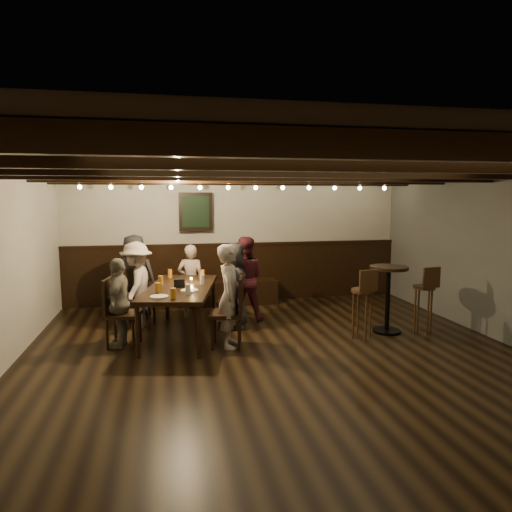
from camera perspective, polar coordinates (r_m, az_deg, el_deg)
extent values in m
plane|color=black|center=(5.79, 3.27, -13.15)|extent=(7.00, 7.00, 0.00)
plane|color=black|center=(5.43, 3.46, 11.30)|extent=(7.00, 7.00, 0.00)
plane|color=silver|center=(8.88, -2.40, 2.06)|extent=(6.50, 0.00, 6.50)
cube|color=black|center=(8.93, -2.34, -2.12)|extent=(6.50, 0.08, 1.10)
cube|color=black|center=(8.65, -7.31, -4.68)|extent=(3.00, 0.45, 0.45)
cube|color=black|center=(8.66, -7.57, 5.51)|extent=(0.62, 0.12, 0.72)
cube|color=black|center=(8.60, -7.54, 5.50)|extent=(0.50, 0.02, 0.58)
cube|color=black|center=(2.73, 19.67, 12.80)|extent=(6.50, 0.10, 0.16)
cube|color=black|center=(3.77, 10.39, 11.51)|extent=(6.50, 0.10, 0.16)
cube|color=black|center=(4.87, 5.24, 10.66)|extent=(6.50, 0.10, 0.16)
cube|color=black|center=(5.98, 2.01, 10.09)|extent=(6.50, 0.10, 0.16)
cube|color=black|center=(7.12, -0.19, 9.67)|extent=(6.50, 0.10, 0.16)
cube|color=black|center=(8.26, -1.78, 9.36)|extent=(6.50, 0.10, 0.16)
sphere|color=#FFE099|center=(8.23, -21.18, 8.04)|extent=(0.07, 0.07, 0.07)
sphere|color=#FFE099|center=(8.12, -11.47, 8.41)|extent=(0.07, 0.07, 0.07)
sphere|color=#FFE099|center=(8.23, -1.75, 8.53)|extent=(0.07, 0.07, 0.07)
sphere|color=#FFE099|center=(8.57, 7.45, 8.43)|extent=(0.07, 0.07, 0.07)
sphere|color=#FFE099|center=(9.11, 15.74, 8.16)|extent=(0.07, 0.07, 0.07)
cube|color=black|center=(6.71, -9.47, -4.03)|extent=(1.27, 2.12, 0.06)
cylinder|color=black|center=(6.00, -14.59, -9.20)|extent=(0.06, 0.06, 0.68)
cylinder|color=black|center=(7.75, -11.07, -5.32)|extent=(0.06, 0.06, 0.68)
cylinder|color=black|center=(5.85, -7.17, -9.44)|extent=(0.06, 0.06, 0.68)
cylinder|color=black|center=(7.63, -5.36, -5.40)|extent=(0.06, 0.06, 0.68)
cube|color=black|center=(7.34, -14.24, -5.39)|extent=(0.49, 0.49, 0.05)
cube|color=black|center=(7.34, -15.73, -3.42)|extent=(0.12, 0.42, 0.46)
cube|color=black|center=(6.50, -16.24, -7.01)|extent=(0.51, 0.51, 0.05)
cube|color=black|center=(6.50, -17.97, -4.72)|extent=(0.13, 0.43, 0.47)
cube|color=black|center=(7.12, -3.22, -5.64)|extent=(0.48, 0.48, 0.05)
cube|color=black|center=(7.06, -1.74, -3.69)|extent=(0.12, 0.41, 0.45)
cube|color=black|center=(6.24, -3.73, -7.24)|extent=(0.52, 0.52, 0.05)
cube|color=black|center=(6.17, -1.91, -4.87)|extent=(0.13, 0.44, 0.48)
imported|color=black|center=(7.76, -14.91, -2.61)|extent=(0.77, 0.58, 1.42)
imported|color=gray|center=(7.74, -8.15, -3.13)|extent=(0.50, 0.38, 1.24)
imported|color=#581E28|center=(7.50, -1.50, -2.84)|extent=(0.77, 0.65, 1.39)
imported|color=#AC9A92|center=(7.31, -14.68, -3.53)|extent=(0.67, 0.95, 1.35)
imported|color=gray|center=(6.47, -16.72, -5.58)|extent=(0.44, 0.76, 1.22)
imported|color=#28282B|center=(7.07, -2.83, -3.73)|extent=(0.55, 0.72, 1.33)
imported|color=#A7988D|center=(6.18, -3.29, -5.00)|extent=(0.43, 0.57, 1.41)
cylinder|color=#BF7219|center=(7.42, -10.71, -2.17)|extent=(0.07, 0.07, 0.14)
cylinder|color=#BF7219|center=(7.28, -6.68, -2.27)|extent=(0.07, 0.07, 0.14)
cylinder|color=#BF7219|center=(6.84, -11.83, -3.01)|extent=(0.07, 0.07, 0.14)
cylinder|color=silver|center=(6.84, -6.72, -2.91)|extent=(0.07, 0.07, 0.14)
cylinder|color=#BF7219|center=(6.30, -12.16, -3.92)|extent=(0.07, 0.07, 0.14)
cylinder|color=silver|center=(6.12, -8.51, -4.16)|extent=(0.07, 0.07, 0.14)
cylinder|color=#BF7219|center=(5.91, -10.32, -4.63)|extent=(0.07, 0.07, 0.14)
cylinder|color=white|center=(6.05, -12.00, -4.98)|extent=(0.24, 0.24, 0.01)
cylinder|color=white|center=(6.38, -8.33, -4.26)|extent=(0.24, 0.24, 0.01)
cube|color=black|center=(6.64, -9.56, -3.36)|extent=(0.15, 0.10, 0.12)
cylinder|color=beige|center=(6.97, -8.09, -3.11)|extent=(0.05, 0.05, 0.05)
cylinder|color=black|center=(7.25, 16.00, -8.98)|extent=(0.42, 0.42, 0.04)
cylinder|color=black|center=(7.13, 16.14, -5.33)|extent=(0.07, 0.07, 0.95)
cylinder|color=black|center=(7.04, 16.28, -1.42)|extent=(0.57, 0.57, 0.05)
cylinder|color=#372111|center=(6.70, 13.19, -4.24)|extent=(0.32, 0.32, 0.05)
cube|color=#372111|center=(6.54, 13.91, -3.02)|extent=(0.29, 0.06, 0.30)
cylinder|color=#372111|center=(7.21, 20.28, -3.68)|extent=(0.32, 0.32, 0.05)
cube|color=#372111|center=(7.06, 21.10, -2.54)|extent=(0.29, 0.06, 0.30)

